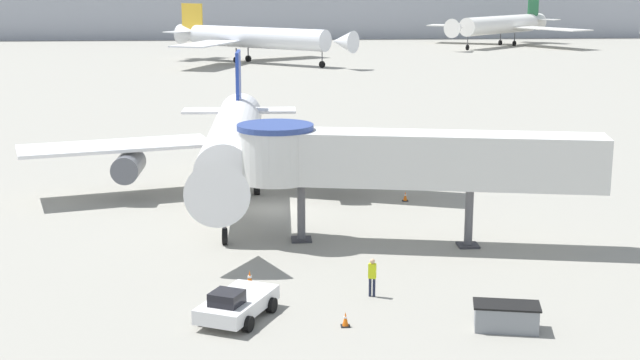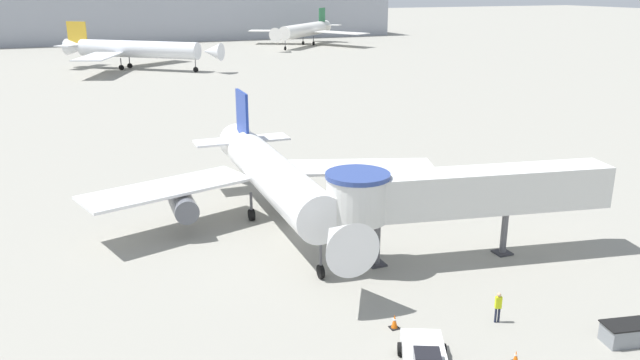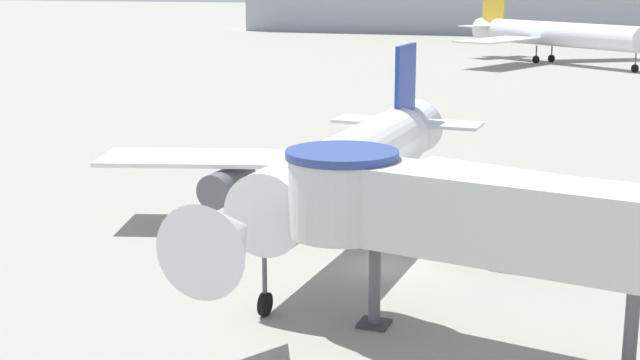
{
  "view_description": "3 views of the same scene",
  "coord_description": "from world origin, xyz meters",
  "px_view_note": "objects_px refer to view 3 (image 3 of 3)",
  "views": [
    {
      "loc": [
        -0.9,
        -53.53,
        13.86
      ],
      "look_at": [
        2.84,
        -1.82,
        2.23
      ],
      "focal_mm": 50.0,
      "sensor_mm": 36.0,
      "label": 1
    },
    {
      "loc": [
        -16.32,
        -40.1,
        17.65
      ],
      "look_at": [
        -0.09,
        -0.94,
        4.3
      ],
      "focal_mm": 35.0,
      "sensor_mm": 36.0,
      "label": 2
    },
    {
      "loc": [
        9.74,
        -36.43,
        12.4
      ],
      "look_at": [
        -3.52,
        1.25,
        3.34
      ],
      "focal_mm": 50.0,
      "sensor_mm": 36.0,
      "label": 3
    }
  ],
  "objects_px": {
    "jet_bridge": "(509,219)",
    "traffic_cone_starboard_wing": "(589,269)",
    "main_airplane": "(350,168)",
    "background_jet_gold_tail": "(558,34)"
  },
  "relations": [
    {
      "from": "jet_bridge",
      "to": "background_jet_gold_tail",
      "type": "height_order",
      "value": "background_jet_gold_tail"
    },
    {
      "from": "traffic_cone_starboard_wing",
      "to": "jet_bridge",
      "type": "bearing_deg",
      "value": -104.03
    },
    {
      "from": "background_jet_gold_tail",
      "to": "jet_bridge",
      "type": "bearing_deg",
      "value": -136.97
    },
    {
      "from": "jet_bridge",
      "to": "traffic_cone_starboard_wing",
      "type": "height_order",
      "value": "jet_bridge"
    },
    {
      "from": "main_airplane",
      "to": "traffic_cone_starboard_wing",
      "type": "distance_m",
      "value": 11.57
    },
    {
      "from": "jet_bridge",
      "to": "traffic_cone_starboard_wing",
      "type": "xyz_separation_m",
      "value": [
        2.34,
        9.36,
        -4.41
      ]
    },
    {
      "from": "traffic_cone_starboard_wing",
      "to": "main_airplane",
      "type": "bearing_deg",
      "value": 175.39
    },
    {
      "from": "jet_bridge",
      "to": "background_jet_gold_tail",
      "type": "relative_size",
      "value": 0.59
    },
    {
      "from": "jet_bridge",
      "to": "background_jet_gold_tail",
      "type": "bearing_deg",
      "value": 104.93
    },
    {
      "from": "jet_bridge",
      "to": "traffic_cone_starboard_wing",
      "type": "relative_size",
      "value": 30.87
    }
  ]
}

